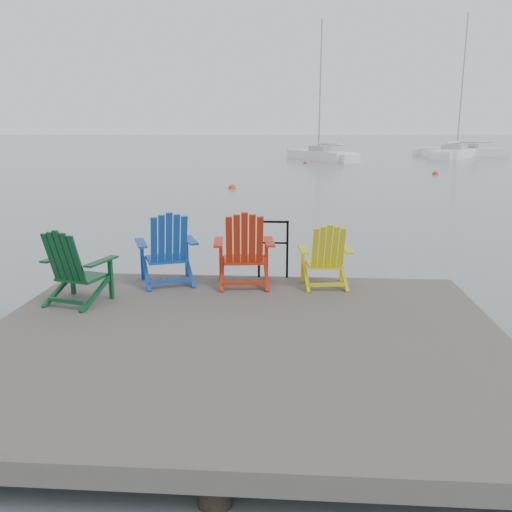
# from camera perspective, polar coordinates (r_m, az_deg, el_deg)

# --- Properties ---
(ground) EXTENTS (400.00, 400.00, 0.00)m
(ground) POSITION_cam_1_polar(r_m,az_deg,el_deg) (6.40, -1.43, -12.46)
(ground) COLOR slate
(ground) RESTS_ON ground
(dock) EXTENTS (6.00, 5.00, 1.40)m
(dock) POSITION_cam_1_polar(r_m,az_deg,el_deg) (6.26, -1.44, -9.59)
(dock) COLOR #292624
(dock) RESTS_ON ground
(handrail) EXTENTS (0.48, 0.04, 0.90)m
(handrail) POSITION_cam_1_polar(r_m,az_deg,el_deg) (8.37, 1.82, 1.33)
(handrail) COLOR black
(handrail) RESTS_ON dock
(chair_green) EXTENTS (0.94, 0.89, 1.01)m
(chair_green) POSITION_cam_1_polar(r_m,az_deg,el_deg) (7.51, -18.55, -1.04)
(chair_green) COLOR #0B3E1E
(chair_green) RESTS_ON dock
(chair_blue) EXTENTS (1.05, 1.00, 1.09)m
(chair_blue) POSITION_cam_1_polar(r_m,az_deg,el_deg) (8.11, -9.31, 0.82)
(chair_blue) COLOR #0E3E95
(chair_blue) RESTS_ON dock
(chair_red) EXTENTS (0.95, 0.89, 1.11)m
(chair_red) POSITION_cam_1_polar(r_m,az_deg,el_deg) (7.91, -1.25, 0.76)
(chair_red) COLOR #AA220C
(chair_red) RESTS_ON dock
(chair_yellow) EXTENTS (0.81, 0.76, 0.95)m
(chair_yellow) POSITION_cam_1_polar(r_m,az_deg,el_deg) (7.93, 7.37, 0.07)
(chair_yellow) COLOR #C6BD0B
(chair_yellow) RESTS_ON dock
(sailboat_near) EXTENTS (6.02, 8.67, 11.88)m
(sailboat_near) POSITION_cam_1_polar(r_m,az_deg,el_deg) (48.25, 6.87, 10.40)
(sailboat_near) COLOR white
(sailboat_near) RESTS_ON ground
(sailboat_mid) EXTENTS (6.90, 9.72, 13.24)m
(sailboat_mid) POSITION_cam_1_polar(r_m,az_deg,el_deg) (55.64, 20.22, 10.08)
(sailboat_mid) COLOR white
(sailboat_mid) RESTS_ON ground
(sailboat_far) EXTENTS (7.98, 3.09, 10.82)m
(sailboat_far) POSITION_cam_1_polar(r_m,az_deg,el_deg) (58.81, 20.77, 10.17)
(sailboat_far) COLOR white
(sailboat_far) RESTS_ON ground
(buoy_b) EXTENTS (0.37, 0.37, 0.37)m
(buoy_b) POSITION_cam_1_polar(r_m,az_deg,el_deg) (25.54, -2.53, 7.11)
(buoy_b) COLOR red
(buoy_b) RESTS_ON ground
(buoy_c) EXTENTS (0.39, 0.39, 0.39)m
(buoy_c) POSITION_cam_1_polar(r_m,az_deg,el_deg) (35.03, 18.35, 8.15)
(buoy_c) COLOR red
(buoy_c) RESTS_ON ground
(buoy_d) EXTENTS (0.34, 0.34, 0.34)m
(buoy_d) POSITION_cam_1_polar(r_m,az_deg,el_deg) (43.64, 5.22, 9.67)
(buoy_d) COLOR #B9320A
(buoy_d) RESTS_ON ground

